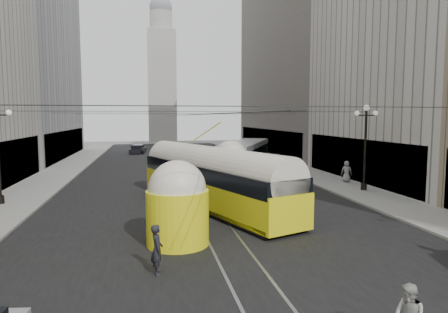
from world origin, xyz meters
name	(u,v)px	position (x,y,z in m)	size (l,w,h in m)	color
road	(181,171)	(0.00, 32.50, 0.00)	(20.00, 85.00, 0.02)	black
sidewalk_left	(67,168)	(-12.00, 36.00, 0.07)	(4.00, 72.00, 0.15)	gray
sidewalk_right	(279,164)	(12.00, 36.00, 0.07)	(4.00, 72.00, 0.15)	gray
rail_left	(173,171)	(-0.75, 32.50, 0.00)	(0.12, 85.00, 0.04)	gray
rail_right	(188,170)	(0.75, 32.50, 0.00)	(0.12, 85.00, 0.04)	gray
building_left_far	(15,50)	(-19.99, 48.00, 14.31)	(12.60, 28.60, 28.60)	#999999
building_right_far	(306,44)	(20.00, 48.00, 16.31)	(12.60, 32.60, 32.60)	#514C47
distant_tower	(162,74)	(0.00, 80.00, 14.97)	(6.00, 6.00, 31.36)	#B2AFA8
lamppost_right_mid	(365,142)	(12.60, 18.00, 3.74)	(1.86, 0.44, 6.37)	black
catenary	(182,114)	(0.12, 31.49, 5.88)	(25.00, 72.00, 0.23)	black
streetcar	(212,178)	(0.50, 14.98, 1.86)	(8.01, 16.42, 3.82)	yellow
city_bus	(245,157)	(5.78, 27.63, 1.79)	(7.77, 13.32, 3.26)	#AEB2B4
sedan_white_far	(187,156)	(1.64, 41.77, 0.64)	(3.16, 4.82, 1.41)	#BCBCBC
sedan_dark_far	(138,149)	(-4.82, 53.36, 0.61)	(2.60, 4.55, 1.35)	black
pedestrian_crossing_a	(157,249)	(-3.11, 4.96, 0.91)	(0.66, 0.43, 1.82)	black
pedestrian_sidewalk_right	(347,171)	(13.07, 21.59, 1.05)	(0.88, 0.54, 1.80)	gray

